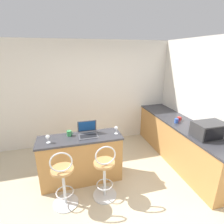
# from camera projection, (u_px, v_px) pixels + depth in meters

# --- Properties ---
(ground_plane) EXTENTS (20.00, 20.00, 0.00)m
(ground_plane) POSITION_uv_depth(u_px,v_px,m) (115.00, 204.00, 2.80)
(ground_plane) COLOR #BCAD8E
(wall_back) EXTENTS (12.00, 0.06, 2.60)m
(wall_back) POSITION_uv_depth(u_px,v_px,m) (91.00, 94.00, 4.44)
(wall_back) COLOR silver
(wall_back) RESTS_ON ground_plane
(breakfast_bar) EXTENTS (1.48, 0.48, 0.89)m
(breakfast_bar) POSITION_uv_depth(u_px,v_px,m) (81.00, 159.00, 3.21)
(breakfast_bar) COLOR #B27C42
(breakfast_bar) RESTS_ON ground_plane
(counter_right) EXTENTS (0.66, 2.76, 0.89)m
(counter_right) POSITION_uv_depth(u_px,v_px,m) (179.00, 141.00, 3.87)
(counter_right) COLOR #B27C42
(counter_right) RESTS_ON ground_plane
(bar_stool_near) EXTENTS (0.40, 0.40, 1.00)m
(bar_stool_near) POSITION_uv_depth(u_px,v_px,m) (63.00, 180.00, 2.65)
(bar_stool_near) COLOR silver
(bar_stool_near) RESTS_ON ground_plane
(bar_stool_far) EXTENTS (0.40, 0.40, 1.00)m
(bar_stool_far) POSITION_uv_depth(u_px,v_px,m) (105.00, 173.00, 2.81)
(bar_stool_far) COLOR silver
(bar_stool_far) RESTS_ON ground_plane
(laptop) EXTENTS (0.34, 0.30, 0.25)m
(laptop) POSITION_uv_depth(u_px,v_px,m) (88.00, 131.00, 3.14)
(laptop) COLOR #47474C
(laptop) RESTS_ON breakfast_bar
(microwave) EXTENTS (0.53, 0.36, 0.27)m
(microwave) POSITION_uv_depth(u_px,v_px,m) (209.00, 130.00, 3.03)
(microwave) COLOR #2D2D30
(microwave) RESTS_ON counter_right
(wine_glass_tall) EXTENTS (0.07, 0.07, 0.14)m
(wine_glass_tall) POSITION_uv_depth(u_px,v_px,m) (48.00, 137.00, 2.85)
(wine_glass_tall) COLOR silver
(wine_glass_tall) RESTS_ON breakfast_bar
(mug_red) EXTENTS (0.09, 0.08, 0.09)m
(mug_red) POSITION_uv_depth(u_px,v_px,m) (179.00, 119.00, 3.79)
(mug_red) COLOR red
(mug_red) RESTS_ON counter_right
(wine_glass_short) EXTENTS (0.07, 0.07, 0.14)m
(wine_glass_short) POSITION_uv_depth(u_px,v_px,m) (116.00, 128.00, 3.17)
(wine_glass_short) COLOR silver
(wine_glass_short) RESTS_ON breakfast_bar
(mug_blue) EXTENTS (0.10, 0.08, 0.09)m
(mug_blue) POSITION_uv_depth(u_px,v_px,m) (177.00, 121.00, 3.67)
(mug_blue) COLOR #2D51AD
(mug_blue) RESTS_ON counter_right
(mug_green) EXTENTS (0.10, 0.08, 0.10)m
(mug_green) POSITION_uv_depth(u_px,v_px,m) (69.00, 133.00, 3.10)
(mug_green) COLOR #338447
(mug_green) RESTS_ON breakfast_bar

